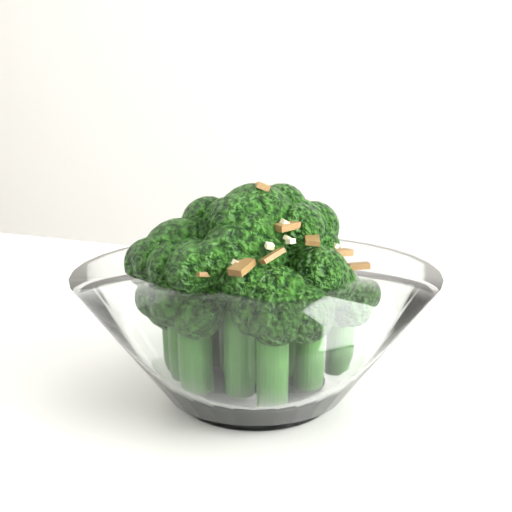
% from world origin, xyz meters
% --- Properties ---
extents(table, '(1.21, 0.82, 0.75)m').
position_xyz_m(table, '(0.11, 0.09, 0.68)').
color(table, white).
rests_on(table, ground).
extents(broccoli_dish, '(0.24, 0.24, 0.15)m').
position_xyz_m(broccoli_dish, '(0.24, 0.10, 0.81)').
color(broccoli_dish, white).
rests_on(broccoli_dish, table).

